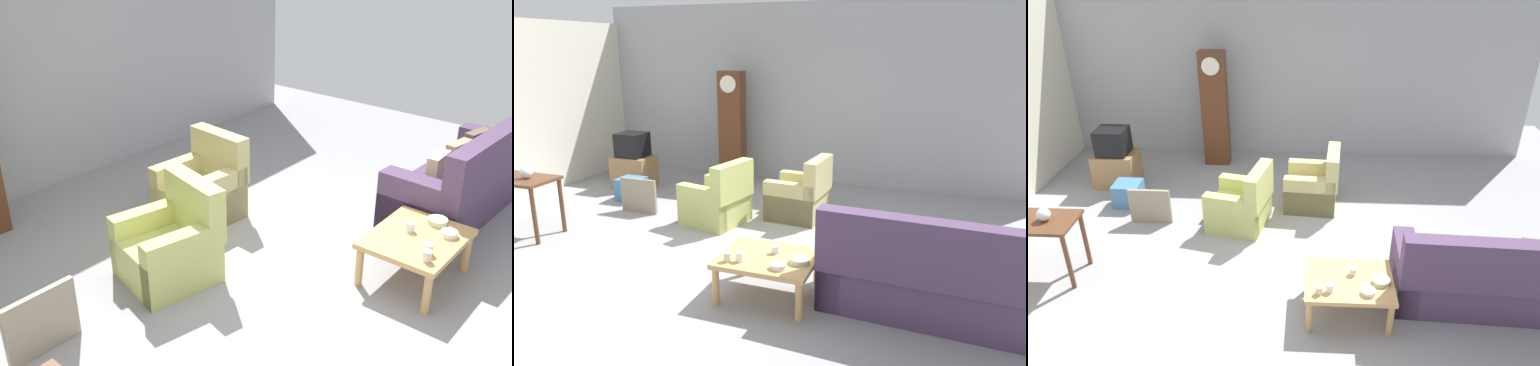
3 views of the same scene
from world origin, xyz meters
TOP-DOWN VIEW (x-y plane):
  - ground_plane at (0.00, 0.00)m, footprint 10.40×10.40m
  - garage_door_wall at (0.00, 3.60)m, footprint 8.40×0.16m
  - couch_floral at (2.33, -0.64)m, footprint 2.14×0.97m
  - armchair_olive_near at (-0.66, 0.89)m, footprint 0.94×0.91m
  - armchair_olive_far at (0.37, 1.52)m, footprint 0.85×0.82m
  - coffee_table_wood at (0.74, -0.83)m, footprint 0.96×0.76m
  - grandfather_clock at (-1.38, 2.99)m, footprint 0.44×0.30m
  - tv_stand_cabinet at (-2.90, 2.05)m, footprint 0.68×0.52m
  - tv_crt at (-2.90, 2.05)m, footprint 0.48×0.44m
  - framed_picture_leaning at (-1.99, 0.89)m, footprint 0.60×0.05m
  - storage_box_blue at (-2.50, 1.39)m, footprint 0.41×0.38m
  - glass_dome_cloche at (-2.80, -0.37)m, footprint 0.16×0.16m
  - cup_white_porcelain at (0.53, -1.03)m, footprint 0.08×0.08m
  - cup_blue_rimmed at (0.79, -0.73)m, footprint 0.08×0.08m
  - cup_cream_tall at (0.41, -1.07)m, footprint 0.08×0.08m
  - bowl_white_stacked at (0.93, -1.05)m, footprint 0.15×0.15m
  - bowl_shallow_green at (1.08, -0.87)m, footprint 0.19×0.19m

SIDE VIEW (x-z plane):
  - ground_plane at x=0.00m, z-range 0.00..0.00m
  - storage_box_blue at x=-2.50m, z-range 0.00..0.36m
  - framed_picture_leaning at x=-1.99m, z-range 0.00..0.53m
  - tv_stand_cabinet at x=-2.90m, z-range 0.00..0.56m
  - armchair_olive_near at x=-0.66m, z-range -0.15..0.77m
  - armchair_olive_far at x=0.37m, z-range -0.15..0.77m
  - couch_floral at x=2.33m, z-range -0.16..0.88m
  - coffee_table_wood at x=0.74m, z-range 0.16..0.59m
  - bowl_white_stacked at x=0.93m, z-range 0.43..0.49m
  - bowl_shallow_green at x=1.08m, z-range 0.43..0.49m
  - cup_blue_rimmed at x=0.79m, z-range 0.43..0.52m
  - cup_cream_tall at x=0.41m, z-range 0.43..0.53m
  - cup_white_porcelain at x=0.53m, z-range 0.43..0.53m
  - tv_crt at x=-2.90m, z-range 0.56..0.98m
  - glass_dome_cloche at x=-2.80m, z-range 0.79..0.94m
  - grandfather_clock at x=-1.38m, z-range 0.01..2.03m
  - garage_door_wall at x=0.00m, z-range 0.00..3.20m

